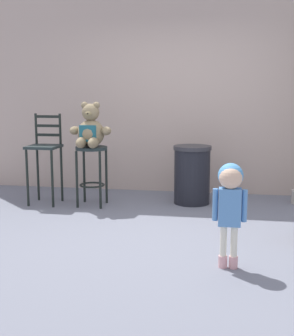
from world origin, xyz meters
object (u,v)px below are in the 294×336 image
Objects in this scene: teddy_bear at (90,130)px; bar_chair_empty at (45,152)px; bar_stool_with_teddy at (92,163)px; trash_bin at (192,174)px; child_walking at (230,193)px.

bar_chair_empty is (-0.64, 0.04, -0.30)m from teddy_bear.
teddy_bear reaches higher than bar_chair_empty.
teddy_bear is 0.70m from bar_chair_empty.
teddy_bear is at bearing -90.00° from bar_stool_with_teddy.
bar_stool_with_teddy is at bearing -1.03° from bar_chair_empty.
trash_bin is 1.96m from bar_chair_empty.
child_walking is (1.73, -1.86, 0.09)m from bar_stool_with_teddy.
bar_stool_with_teddy is 2.54m from child_walking.
child_walking is 3.02m from bar_chair_empty.
bar_stool_with_teddy is at bearing 32.63° from child_walking.
child_walking reaches higher than trash_bin.
bar_chair_empty reaches higher than child_walking.
bar_chair_empty is (-0.64, 0.01, 0.13)m from bar_stool_with_teddy.
trash_bin is (1.27, 0.33, -0.17)m from bar_stool_with_teddy.
bar_stool_with_teddy is 0.43m from teddy_bear.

